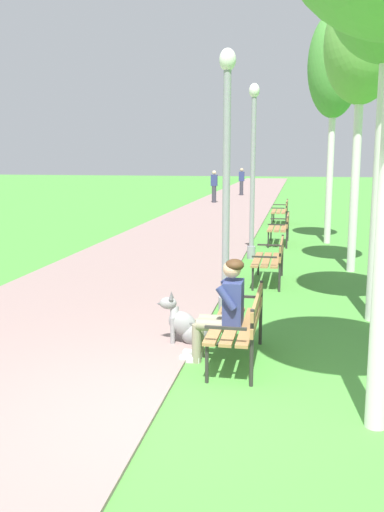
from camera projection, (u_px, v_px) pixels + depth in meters
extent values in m
plane|color=#478E38|center=(191.00, 416.00, 5.33)|extent=(120.00, 120.00, 0.00)
cube|color=gray|center=(233.00, 202.00, 28.97)|extent=(4.13, 60.00, 0.04)
cube|color=olive|center=(218.00, 324.00, 6.69)|extent=(0.14, 1.50, 0.04)
cube|color=olive|center=(233.00, 325.00, 6.66)|extent=(0.14, 1.50, 0.04)
cube|color=olive|center=(248.00, 326.00, 6.63)|extent=(0.14, 1.50, 0.04)
cube|color=olive|center=(257.00, 315.00, 6.59)|extent=(0.04, 1.50, 0.11)
cube|color=olive|center=(257.00, 300.00, 6.55)|extent=(0.04, 1.50, 0.11)
cylinder|color=#2D2B28|center=(224.00, 325.00, 7.41)|extent=(0.04, 0.04, 0.45)
cylinder|color=#2D2B28|center=(261.00, 313.00, 7.28)|extent=(0.04, 0.04, 0.85)
cube|color=#2D2B28|center=(239.00, 296.00, 7.30)|extent=(0.45, 0.04, 0.03)
cylinder|color=#2D2B28|center=(207.00, 363.00, 6.07)|extent=(0.04, 0.04, 0.45)
cylinder|color=#2D2B28|center=(252.00, 348.00, 5.95)|extent=(0.04, 0.04, 0.85)
cube|color=#2D2B28|center=(226.00, 328.00, 5.96)|extent=(0.45, 0.04, 0.03)
cube|color=olive|center=(257.00, 260.00, 10.84)|extent=(0.14, 1.50, 0.04)
cube|color=olive|center=(266.00, 260.00, 10.81)|extent=(0.14, 1.50, 0.04)
cube|color=olive|center=(276.00, 260.00, 10.77)|extent=(0.14, 1.50, 0.04)
cube|color=olive|center=(281.00, 253.00, 10.73)|extent=(0.04, 1.50, 0.11)
cube|color=olive|center=(282.00, 244.00, 10.70)|extent=(0.04, 1.50, 0.11)
cylinder|color=#2D2B28|center=(258.00, 264.00, 11.55)|extent=(0.04, 0.04, 0.45)
cylinder|color=#2D2B28|center=(282.00, 255.00, 11.43)|extent=(0.04, 0.04, 0.85)
cube|color=#2D2B28|center=(269.00, 245.00, 11.44)|extent=(0.45, 0.04, 0.03)
cylinder|color=#2D2B28|center=(253.00, 278.00, 10.22)|extent=(0.04, 0.04, 0.45)
cylinder|color=#2D2B28|center=(280.00, 269.00, 10.09)|extent=(0.04, 0.04, 0.85)
cube|color=#2D2B28|center=(264.00, 257.00, 10.11)|extent=(0.45, 0.04, 0.03)
cube|color=olive|center=(271.00, 228.00, 15.50)|extent=(0.14, 1.50, 0.04)
cube|color=olive|center=(277.00, 228.00, 15.47)|extent=(0.14, 1.50, 0.04)
cube|color=olive|center=(284.00, 228.00, 15.44)|extent=(0.14, 1.50, 0.04)
cube|color=olive|center=(288.00, 223.00, 15.39)|extent=(0.04, 1.50, 0.11)
cube|color=olive|center=(288.00, 217.00, 15.36)|extent=(0.04, 1.50, 0.11)
cylinder|color=#2D2B28|center=(271.00, 233.00, 16.22)|extent=(0.04, 0.04, 0.45)
cylinder|color=#2D2B28|center=(288.00, 226.00, 16.09)|extent=(0.04, 0.04, 0.85)
cube|color=#2D2B28|center=(278.00, 219.00, 16.11)|extent=(0.45, 0.04, 0.03)
cylinder|color=#2D2B28|center=(268.00, 240.00, 14.88)|extent=(0.04, 0.04, 0.45)
cylinder|color=#2D2B28|center=(287.00, 233.00, 14.76)|extent=(0.04, 0.04, 0.85)
cube|color=#2D2B28|center=(276.00, 225.00, 14.77)|extent=(0.45, 0.04, 0.03)
cube|color=olive|center=(274.00, 211.00, 20.06)|extent=(0.14, 1.50, 0.04)
cube|color=olive|center=(279.00, 211.00, 20.03)|extent=(0.14, 1.50, 0.04)
cube|color=olive|center=(284.00, 211.00, 19.99)|extent=(0.14, 1.50, 0.04)
cube|color=olive|center=(287.00, 208.00, 19.95)|extent=(0.04, 1.50, 0.11)
cube|color=olive|center=(287.00, 203.00, 19.92)|extent=(0.04, 1.50, 0.11)
cylinder|color=#2D2B28|center=(274.00, 216.00, 20.77)|extent=(0.04, 0.04, 0.45)
cylinder|color=#2D2B28|center=(287.00, 210.00, 20.65)|extent=(0.04, 0.04, 0.85)
cube|color=#2D2B28|center=(280.00, 205.00, 20.66)|extent=(0.45, 0.04, 0.03)
cylinder|color=#2D2B28|center=(272.00, 220.00, 19.44)|extent=(0.04, 0.04, 0.45)
cylinder|color=#2D2B28|center=(286.00, 214.00, 19.31)|extent=(0.04, 0.04, 0.85)
cube|color=#2D2B28|center=(278.00, 208.00, 19.33)|extent=(0.45, 0.04, 0.03)
cylinder|color=gray|center=(217.00, 320.00, 6.79)|extent=(0.42, 0.14, 0.14)
cylinder|color=gray|center=(199.00, 338.00, 6.87)|extent=(0.11, 0.11, 0.47)
cube|color=silver|center=(193.00, 353.00, 6.92)|extent=(0.24, 0.09, 0.07)
cylinder|color=gray|center=(214.00, 325.00, 6.59)|extent=(0.42, 0.14, 0.14)
cylinder|color=gray|center=(196.00, 343.00, 6.67)|extent=(0.11, 0.11, 0.47)
cube|color=silver|center=(190.00, 359.00, 6.72)|extent=(0.24, 0.09, 0.07)
cube|color=navy|center=(233.00, 303.00, 6.60)|extent=(0.22, 0.36, 0.52)
cylinder|color=navy|center=(230.00, 290.00, 6.79)|extent=(0.25, 0.09, 0.30)
cylinder|color=navy|center=(226.00, 298.00, 6.40)|extent=(0.25, 0.09, 0.30)
sphere|color=tan|center=(232.00, 269.00, 6.54)|extent=(0.21, 0.21, 0.21)
ellipsoid|color=#472D19|center=(235.00, 265.00, 6.52)|extent=(0.22, 0.23, 0.14)
ellipsoid|color=gray|center=(195.00, 333.00, 7.29)|extent=(0.40, 0.33, 0.32)
ellipsoid|color=gray|center=(183.00, 324.00, 7.28)|extent=(0.53, 0.29, 0.48)
ellipsoid|color=#595959|center=(187.00, 321.00, 7.27)|extent=(0.38, 0.24, 0.27)
cylinder|color=gray|center=(173.00, 329.00, 7.36)|extent=(0.06, 0.06, 0.38)
cylinder|color=gray|center=(173.00, 332.00, 7.24)|extent=(0.06, 0.06, 0.38)
cylinder|color=gray|center=(174.00, 313.00, 7.25)|extent=(0.13, 0.18, 0.19)
ellipsoid|color=gray|center=(168.00, 303.00, 7.23)|extent=(0.24, 0.17, 0.16)
cone|color=#595959|center=(160.00, 304.00, 7.24)|extent=(0.11, 0.10, 0.09)
cone|color=#595959|center=(171.00, 295.00, 7.26)|extent=(0.06, 0.06, 0.09)
cone|color=#595959|center=(171.00, 296.00, 7.17)|extent=(0.06, 0.06, 0.09)
cylinder|color=gray|center=(210.00, 343.00, 7.31)|extent=(0.28, 0.08, 0.04)
cylinder|color=gray|center=(225.00, 306.00, 8.62)|extent=(0.20, 0.20, 0.30)
cylinder|color=gray|center=(226.00, 197.00, 8.32)|extent=(0.11, 0.11, 3.65)
ellipsoid|color=silver|center=(228.00, 60.00, 7.98)|extent=(0.24, 0.24, 0.32)
cylinder|color=gray|center=(251.00, 252.00, 13.37)|extent=(0.20, 0.20, 0.30)
cylinder|color=gray|center=(253.00, 179.00, 13.07)|extent=(0.11, 0.11, 3.75)
ellipsoid|color=silver|center=(254.00, 90.00, 12.71)|extent=(0.24, 0.24, 0.32)
cylinder|color=silver|center=(380.00, 183.00, 8.07)|extent=(0.21, 0.21, 4.08)
cylinder|color=silver|center=(355.00, 179.00, 11.61)|extent=(0.17, 0.17, 3.89)
ellipsoid|color=#66A847|center=(362.00, 44.00, 11.14)|extent=(1.49, 1.61, 2.32)
cylinder|color=silver|center=(330.00, 172.00, 15.41)|extent=(0.18, 0.18, 3.95)
ellipsoid|color=#4C933D|center=(335.00, 65.00, 14.92)|extent=(1.41, 1.38, 2.76)
cylinder|color=#383842|center=(214.00, 195.00, 28.58)|extent=(0.22, 0.22, 0.88)
cube|color=navy|center=(214.00, 180.00, 28.45)|extent=(0.32, 0.20, 0.56)
sphere|color=beige|center=(214.00, 173.00, 28.38)|extent=(0.20, 0.20, 0.20)
cylinder|color=#383842|center=(241.00, 189.00, 33.72)|extent=(0.22, 0.22, 0.88)
cube|color=navy|center=(242.00, 176.00, 33.59)|extent=(0.32, 0.20, 0.56)
sphere|color=tan|center=(242.00, 170.00, 33.53)|extent=(0.20, 0.20, 0.20)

